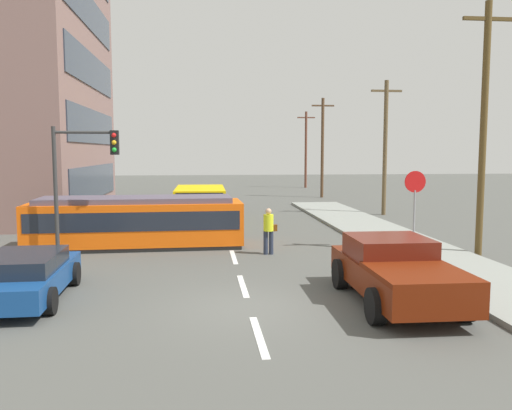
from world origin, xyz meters
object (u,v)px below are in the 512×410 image
utility_pole_near (484,126)px  utility_pole_far (322,146)px  city_bus (200,203)px  stop_sign (415,194)px  parked_sedan_mid (119,218)px  utility_pole_mid (385,145)px  parked_sedan_near (24,276)px  streetcar_tram (137,221)px  pickup_truck_parked (395,271)px  traffic_light_mast (82,166)px  utility_pole_distant (306,148)px  pedestrian_crossing (269,228)px

utility_pole_near → utility_pole_far: (-0.12, 23.83, -0.47)m
city_bus → stop_sign: stop_sign is taller
parked_sedan_mid → utility_pole_mid: (14.41, 5.07, 3.43)m
city_bus → parked_sedan_near: (-4.37, -14.11, -0.41)m
city_bus → utility_pole_mid: 11.30m
streetcar_tram → pickup_truck_parked: bearing=-49.4°
parked_sedan_near → traffic_light_mast: size_ratio=0.99×
city_bus → streetcar_tram: bearing=-109.6°
streetcar_tram → parked_sedan_mid: (-1.28, 3.96, -0.38)m
city_bus → traffic_light_mast: (-4.07, -8.71, 2.14)m
utility_pole_distant → parked_sedan_mid: bearing=-117.1°
traffic_light_mast → utility_pole_mid: utility_pole_mid is taller
streetcar_tram → parked_sedan_near: streetcar_tram is taller
streetcar_tram → city_bus: streetcar_tram is taller
pickup_truck_parked → parked_sedan_near: size_ratio=1.11×
pedestrian_crossing → utility_pole_near: utility_pole_near is taller
parked_sedan_mid → stop_sign: stop_sign is taller
city_bus → utility_pole_distant: bearing=67.0°
streetcar_tram → parked_sedan_near: bearing=-104.8°
pickup_truck_parked → traffic_light_mast: size_ratio=1.10×
pickup_truck_parked → stop_sign: size_ratio=1.74×
traffic_light_mast → utility_pole_distant: size_ratio=0.59×
parked_sedan_near → utility_pole_far: bearing=63.3°
parked_sedan_near → utility_pole_near: 15.38m
utility_pole_distant → parked_sedan_near: bearing=-111.0°
utility_pole_far → traffic_light_mast: bearing=-121.4°
stop_sign → utility_pole_mid: size_ratio=0.37×
pickup_truck_parked → streetcar_tram: bearing=130.6°
utility_pole_distant → streetcar_tram: bearing=-112.3°
parked_sedan_mid → utility_pole_far: utility_pole_far is taller
pickup_truck_parked → utility_pole_mid: (5.94, 17.43, 3.25)m
utility_pole_mid → utility_pole_far: (-0.92, 11.80, 0.08)m
streetcar_tram → pickup_truck_parked: (7.19, -8.40, -0.21)m
city_bus → parked_sedan_mid: bearing=-141.9°
utility_pole_mid → pickup_truck_parked: bearing=-108.8°
pickup_truck_parked → stop_sign: stop_sign is taller
stop_sign → utility_pole_near: (2.36, -0.15, 2.40)m
parked_sedan_near → traffic_light_mast: (0.30, 5.41, 2.55)m
stop_sign → traffic_light_mast: 11.67m
city_bus → parked_sedan_near: bearing=-107.2°
parked_sedan_near → parked_sedan_mid: 11.21m
utility_pole_far → parked_sedan_near: bearing=-116.7°
streetcar_tram → pickup_truck_parked: size_ratio=1.63×
pickup_truck_parked → utility_pole_near: utility_pole_near is taller
city_bus → pedestrian_crossing: (2.44, -8.92, -0.09)m
traffic_light_mast → utility_pole_mid: bearing=36.3°
traffic_light_mast → utility_pole_far: size_ratio=0.58×
parked_sedan_mid → utility_pole_distant: utility_pole_distant is taller
utility_pole_mid → utility_pole_far: bearing=94.5°
pickup_truck_parked → traffic_light_mast: traffic_light_mast is taller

